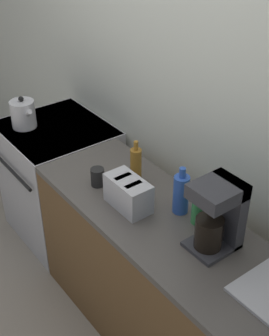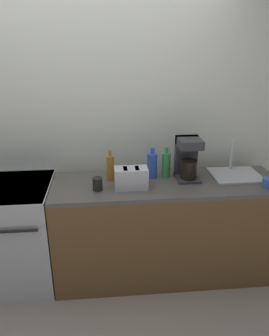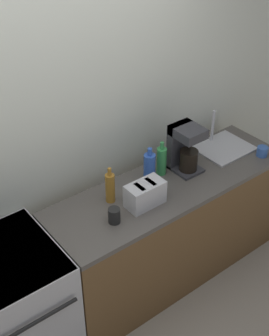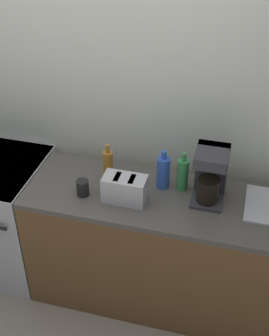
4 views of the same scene
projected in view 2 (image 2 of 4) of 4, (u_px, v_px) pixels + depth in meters
ground_plane at (90, 299)px, 2.69m from camera, size 12.00×12.00×0.00m
wall_back at (85, 123)px, 2.89m from camera, size 8.00×0.05×2.60m
stove at (12, 233)px, 2.78m from camera, size 0.72×0.72×0.89m
counter_block at (165, 229)px, 2.86m from camera, size 1.89×0.59×0.89m
toaster at (131, 178)px, 2.57m from camera, size 0.26×0.14×0.17m
coffee_maker at (188, 157)px, 2.72m from camera, size 0.19×0.23×0.35m
sink_tray at (235, 174)px, 2.82m from camera, size 0.41×0.35×0.28m
bottle_amber at (110, 168)px, 2.70m from camera, size 0.06×0.06×0.26m
bottle_green at (166, 164)px, 2.77m from camera, size 0.07×0.07×0.26m
bottle_blue at (152, 165)px, 2.75m from camera, size 0.08×0.08×0.27m
cup_black at (98, 184)px, 2.54m from camera, size 0.08×0.08×0.10m
cup_blue at (267, 183)px, 2.59m from camera, size 0.08×0.08×0.08m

